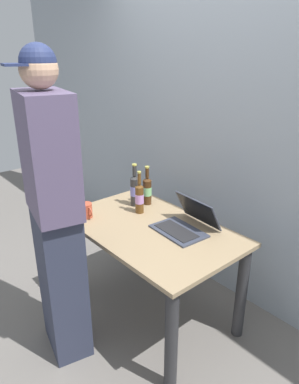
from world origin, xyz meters
name	(u,v)px	position (x,y,z in m)	size (l,w,h in m)	color
ground_plane	(150,312)	(0.00, 0.00, 0.00)	(8.00, 8.00, 0.00)	slate
desk	(150,246)	(0.00, 0.00, 0.57)	(1.21, 0.75, 0.71)	#9E8460
laptop	(186,223)	(0.18, 0.16, 0.76)	(0.37, 0.36, 0.21)	#383D4C
beer_bottle_dark	(139,197)	(-0.22, 0.09, 0.83)	(0.06, 0.06, 0.31)	brown
beer_bottle_green	(147,190)	(-0.31, 0.23, 0.83)	(0.07, 0.07, 0.30)	#472B14
beer_bottle_brown	(135,189)	(-0.35, 0.15, 0.84)	(0.07, 0.07, 0.33)	#333333
person_figure	(55,217)	(-0.13, -0.60, 0.93)	(0.46, 0.34, 1.85)	#2D3347
coffee_mug	(86,210)	(-0.40, -0.24, 0.77)	(0.12, 0.09, 0.11)	#BF4C33
back_wall	(225,126)	(0.00, 0.72, 1.30)	(6.00, 0.10, 2.60)	#99A3AD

